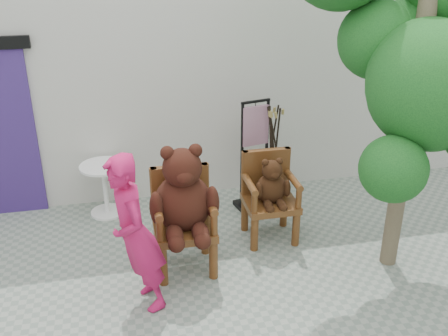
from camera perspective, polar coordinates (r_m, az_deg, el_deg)
name	(u,v)px	position (r m, az deg, el deg)	size (l,w,h in m)	color
ground_plane	(272,305)	(5.52, 5.28, -14.58)	(60.00, 60.00, 0.00)	gray
back_wall	(213,80)	(7.54, -1.25, 9.54)	(9.00, 1.00, 3.00)	beige
chair_big	(183,202)	(5.58, -4.46, -3.74)	(0.73, 0.78, 1.48)	#48270F
chair_small	(270,189)	(6.26, 5.03, -2.32)	(0.61, 0.57, 1.07)	#48270F
person	(136,235)	(5.07, -9.60, -7.17)	(0.61, 0.40, 1.66)	#B91651
cafe_table	(105,183)	(7.00, -12.86, -1.65)	(0.60, 0.60, 0.70)	white
display_stand	(254,168)	(6.93, 3.29, 0.01)	(0.51, 0.44, 1.51)	black
stool_bucket	(272,165)	(6.88, 5.28, 0.29)	(0.32, 0.32, 1.45)	white
tree	(414,47)	(5.46, 20.01, 12.26)	(2.07, 2.01, 3.80)	#4C402D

